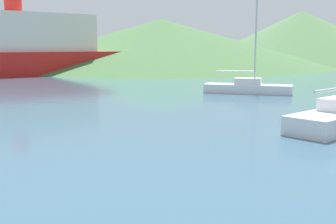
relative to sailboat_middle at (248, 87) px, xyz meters
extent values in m
cube|color=silver|center=(0.00, 0.00, -0.12)|extent=(5.55, 4.94, 0.63)
cube|color=silver|center=(0.00, 0.00, 0.41)|extent=(2.04, 1.94, 0.44)
cylinder|color=#BCBCC1|center=(0.34, -0.28, 3.29)|extent=(0.12, 0.12, 6.19)
cylinder|color=#BCBCC1|center=(-0.69, 0.57, 1.10)|extent=(2.13, 1.78, 0.10)
cylinder|color=#BCBCC1|center=(-4.45, -12.49, 1.19)|extent=(2.46, 0.95, 0.10)
cube|color=red|center=(-13.76, 26.88, 0.88)|extent=(26.13, 13.57, 2.63)
cube|color=silver|center=(-13.76, 26.88, 4.37)|extent=(18.57, 10.62, 4.35)
cylinder|color=red|center=(-13.76, 26.88, 7.35)|extent=(1.92, 1.92, 1.60)
cone|color=#3D6038|center=(9.42, 40.04, 3.38)|extent=(54.10, 54.10, 7.63)
cone|color=#476B42|center=(39.37, 41.95, 4.58)|extent=(42.08, 42.08, 10.03)
camera|label=1|loc=(-16.25, -24.74, 2.79)|focal=45.00mm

